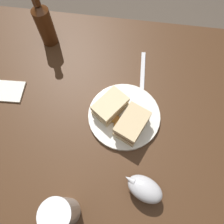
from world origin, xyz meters
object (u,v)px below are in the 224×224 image
Objects in this scene: plate at (124,115)px; cider_bottle at (44,23)px; pint_glass at (62,213)px; gravy_boat at (144,189)px; sandwich_half_left at (110,106)px; napkin at (9,91)px; fork at (143,70)px; sandwich_half_right at (132,124)px.

cider_bottle reaches higher than plate.
gravy_boat is (-0.22, -0.09, -0.02)m from pint_glass.
gravy_boat is (-0.14, 0.25, -0.00)m from sandwich_half_left.
sandwich_half_left is at bearing 176.17° from napkin.
plate reaches higher than napkin.
pint_glass is 0.68m from cider_bottle.
pint_glass reaches higher than sandwich_half_left.
sandwich_half_left is 1.26× the size of napkin.
gravy_boat is at bearing 152.59° from napkin.
pint_glass is at bearing 77.22° from sandwich_half_left.
gravy_boat reaches higher than fork.
plate is at bearing 139.20° from cider_bottle.
napkin is (0.09, 0.27, -0.09)m from cider_bottle.
gravy_boat is at bearing 118.91° from sandwich_half_left.
napkin is (0.48, -0.08, -0.04)m from sandwich_half_right.
sandwich_half_left reaches higher than napkin.
sandwich_half_right is 1.27× the size of napkin.
fork is (0.04, -0.45, -0.04)m from gravy_boat.
sandwich_half_right is 0.49m from napkin.
sandwich_half_right is (-0.08, 0.06, 0.00)m from sandwich_half_left.
plate is 1.43× the size of fork.
napkin is at bearing 106.54° from fork.
sandwich_half_left is 0.36m from pint_glass.
cider_bottle is (0.31, -0.30, 0.05)m from sandwich_half_left.
napkin is (0.54, -0.28, -0.04)m from gravy_boat.
gravy_boat is 0.60m from napkin.
sandwich_half_left is 0.77× the size of fork.
cider_bottle reaches higher than napkin.
cider_bottle is at bearing -70.44° from pint_glass.
pint_glass is at bearing 61.04° from sandwich_half_right.
cider_bottle is 2.28× the size of napkin.
sandwich_half_left is 0.40m from napkin.
pint_glass is 1.39× the size of napkin.
pint_glass reaches higher than plate.
plate is 1.68× the size of pint_glass.
sandwich_half_right is at bearing -118.96° from pint_glass.
sandwich_half_left is 0.90× the size of pint_glass.
sandwich_half_left is 0.10m from sandwich_half_right.
sandwich_half_left reaches higher than gravy_boat.
sandwich_half_left is at bearing 150.14° from fork.
sandwich_half_right reaches higher than sandwich_half_left.
pint_glass is at bearing 68.62° from plate.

